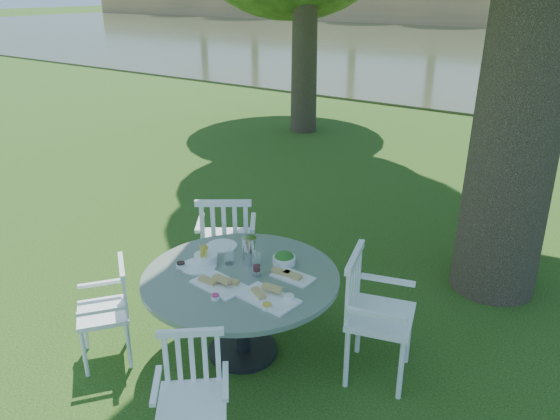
# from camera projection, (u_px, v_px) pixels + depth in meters

# --- Properties ---
(ground) EXTENTS (140.00, 140.00, 0.00)m
(ground) POSITION_uv_depth(u_px,v_px,m) (268.00, 299.00, 5.19)
(ground) COLOR #17370B
(ground) RESTS_ON ground
(table) EXTENTS (1.51, 1.51, 0.72)m
(table) POSITION_uv_depth(u_px,v_px,m) (241.00, 289.00, 4.21)
(table) COLOR black
(table) RESTS_ON ground
(chair_ne) EXTENTS (0.59, 0.61, 0.99)m
(chair_ne) POSITION_uv_depth(u_px,v_px,m) (368.00, 306.00, 4.01)
(chair_ne) COLOR white
(chair_ne) RESTS_ON ground
(chair_nw) EXTENTS (0.68, 0.68, 1.00)m
(chair_nw) POSITION_uv_depth(u_px,v_px,m) (226.00, 237.00, 5.10)
(chair_nw) COLOR white
(chair_nw) RESTS_ON ground
(chair_sw) EXTENTS (0.56, 0.56, 0.82)m
(chair_sw) POSITION_uv_depth(u_px,v_px,m) (113.00, 304.00, 4.22)
(chair_sw) COLOR white
(chair_sw) RESTS_ON ground
(chair_se) EXTENTS (0.56, 0.56, 0.82)m
(chair_se) POSITION_uv_depth(u_px,v_px,m) (192.00, 385.00, 3.36)
(chair_se) COLOR white
(chair_se) RESTS_ON ground
(tableware) EXTENTS (1.18, 0.84, 0.23)m
(tableware) POSITION_uv_depth(u_px,v_px,m) (242.00, 265.00, 4.22)
(tableware) COLOR white
(tableware) RESTS_ON table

